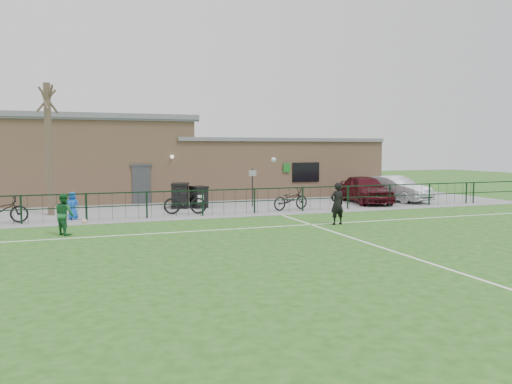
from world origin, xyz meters
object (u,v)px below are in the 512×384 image
object	(u,v)px
bicycle_c	(0,210)
spectator_child	(73,206)
sign_post	(252,188)
car_maroon	(365,189)
bicycle_d	(185,201)
wheelie_bin_left	(180,196)
bare_tree	(49,150)
outfield_player	(64,214)
car_silver	(395,189)
ball_ground	(84,221)
wheelie_bin_right	(199,198)
bicycle_e	(291,199)

from	to	relation	value
bicycle_c	spectator_child	bearing A→B (deg)	-83.46
sign_post	car_maroon	distance (m)	6.58
bicycle_d	wheelie_bin_left	bearing A→B (deg)	7.24
bare_tree	spectator_child	bearing A→B (deg)	-62.03
wheelie_bin_left	outfield_player	world-z (taller)	outfield_player
sign_post	car_silver	xyz separation A→B (m)	(8.72, -0.14, -0.27)
bicycle_c	outfield_player	size ratio (longest dim) A/B	1.41
wheelie_bin_left	bicycle_c	size ratio (longest dim) A/B	0.57
ball_ground	wheelie_bin_left	bearing A→B (deg)	39.20
spectator_child	outfield_player	bearing A→B (deg)	-71.71
sign_post	bicycle_c	bearing A→B (deg)	-169.91
sign_post	car_silver	world-z (taller)	sign_post
bare_tree	outfield_player	distance (m)	6.16
outfield_player	bicycle_d	bearing A→B (deg)	-85.21
car_maroon	bicycle_c	xyz separation A→B (m)	(-18.18, -1.65, -0.23)
car_maroon	car_silver	distance (m)	2.17
wheelie_bin_right	car_maroon	bearing A→B (deg)	-21.18
wheelie_bin_left	sign_post	world-z (taller)	sign_post
bare_tree	wheelie_bin_right	bearing A→B (deg)	3.98
bare_tree	car_maroon	bearing A→B (deg)	-1.23
wheelie_bin_right	sign_post	world-z (taller)	sign_post
bicycle_e	outfield_player	distance (m)	11.09
bare_tree	car_silver	xyz separation A→B (m)	(18.51, -0.08, -2.25)
wheelie_bin_right	bare_tree	bearing A→B (deg)	167.94
wheelie_bin_left	bicycle_d	world-z (taller)	wheelie_bin_left
car_maroon	outfield_player	xyz separation A→B (m)	(-15.66, -5.34, -0.05)
car_maroon	outfield_player	size ratio (longest dim) A/B	3.07
wheelie_bin_right	bicycle_e	distance (m)	4.74
ball_ground	bare_tree	bearing A→B (deg)	113.93
car_maroon	ball_ground	xyz separation A→B (m)	(-14.96, -2.80, -0.70)
bicycle_c	sign_post	bearing A→B (deg)	-77.84
wheelie_bin_left	ball_ground	xyz separation A→B (m)	(-4.71, -3.84, -0.52)
car_silver	wheelie_bin_right	bearing A→B (deg)	162.85
wheelie_bin_left	bicycle_d	distance (m)	2.43
car_maroon	spectator_child	bearing A→B (deg)	-165.32
car_silver	bicycle_c	xyz separation A→B (m)	(-20.33, -1.92, -0.17)
outfield_player	bicycle_c	bearing A→B (deg)	1.53
car_maroon	wheelie_bin_left	bearing A→B (deg)	-176.45
bare_tree	car_silver	world-z (taller)	bare_tree
bicycle_d	outfield_player	xyz separation A→B (m)	(-5.16, -3.97, 0.13)
sign_post	outfield_player	distance (m)	10.77
bicycle_d	bicycle_e	distance (m)	5.26
bare_tree	spectator_child	xyz separation A→B (m)	(0.95, -1.79, -2.38)
bicycle_c	wheelie_bin_left	bearing A→B (deg)	-69.13
wheelie_bin_left	bare_tree	bearing A→B (deg)	-156.26
car_maroon	car_silver	world-z (taller)	car_maroon
sign_post	bicycle_e	bearing A→B (deg)	-55.93
car_silver	bicycle_d	distance (m)	12.76
sign_post	bicycle_c	size ratio (longest dim) A/B	0.95
bare_tree	sign_post	size ratio (longest dim) A/B	3.00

